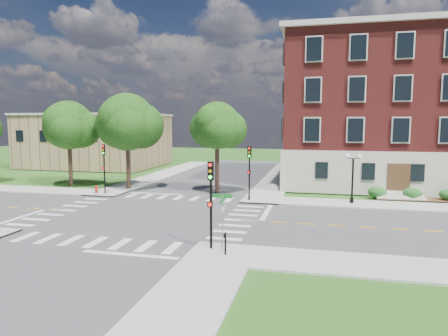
% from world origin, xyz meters
% --- Properties ---
extents(ground, '(160.00, 160.00, 0.00)m').
position_xyz_m(ground, '(0.00, 0.00, 0.00)').
color(ground, '#285919').
rests_on(ground, ground).
extents(road_ew, '(90.00, 12.00, 0.01)m').
position_xyz_m(road_ew, '(0.00, 0.00, 0.01)').
color(road_ew, '#3D3D3F').
rests_on(road_ew, ground).
extents(road_ns, '(12.00, 90.00, 0.01)m').
position_xyz_m(road_ns, '(0.00, 0.00, 0.01)').
color(road_ns, '#3D3D3F').
rests_on(road_ns, ground).
extents(sidewalk_ne, '(34.00, 34.00, 0.12)m').
position_xyz_m(sidewalk_ne, '(15.38, 15.38, 0.06)').
color(sidewalk_ne, '#9E9B93').
rests_on(sidewalk_ne, ground).
extents(sidewalk_nw, '(34.00, 34.00, 0.12)m').
position_xyz_m(sidewalk_nw, '(-15.38, 15.38, 0.06)').
color(sidewalk_nw, '#9E9B93').
rests_on(sidewalk_nw, ground).
extents(crosswalk_east, '(2.20, 10.20, 0.02)m').
position_xyz_m(crosswalk_east, '(7.20, 0.00, 0.00)').
color(crosswalk_east, silver).
rests_on(crosswalk_east, ground).
extents(stop_bar_east, '(0.40, 5.50, 0.00)m').
position_xyz_m(stop_bar_east, '(8.80, 3.00, 0.00)').
color(stop_bar_east, silver).
rests_on(stop_bar_east, ground).
extents(main_building, '(30.60, 22.40, 16.50)m').
position_xyz_m(main_building, '(24.00, 21.99, 8.34)').
color(main_building, '#B3AD9E').
rests_on(main_building, ground).
extents(secondary_building, '(20.40, 15.40, 8.30)m').
position_xyz_m(secondary_building, '(-22.00, 30.00, 4.28)').
color(secondary_building, '#977453').
rests_on(secondary_building, ground).
extents(tree_b, '(5.32, 5.32, 9.29)m').
position_xyz_m(tree_b, '(-13.96, 11.03, 6.73)').
color(tree_b, black).
rests_on(tree_b, ground).
extents(tree_c, '(5.98, 5.98, 9.95)m').
position_xyz_m(tree_c, '(-6.79, 10.62, 7.06)').
color(tree_c, black).
rests_on(tree_c, ground).
extents(tree_d, '(4.65, 4.65, 8.95)m').
position_xyz_m(tree_d, '(2.89, 10.55, 6.71)').
color(tree_d, black).
rests_on(tree_d, ground).
extents(traffic_signal_se, '(0.34, 0.38, 4.80)m').
position_xyz_m(traffic_signal_se, '(7.01, -7.09, 3.19)').
color(traffic_signal_se, black).
rests_on(traffic_signal_se, ground).
extents(traffic_signal_ne, '(0.38, 0.46, 4.80)m').
position_xyz_m(traffic_signal_ne, '(6.71, 7.08, 3.19)').
color(traffic_signal_ne, black).
rests_on(traffic_signal_ne, ground).
extents(traffic_signal_nw, '(0.38, 0.46, 4.80)m').
position_xyz_m(traffic_signal_nw, '(-7.62, 7.20, 3.19)').
color(traffic_signal_nw, black).
rests_on(traffic_signal_nw, ground).
extents(twin_lamp_west, '(1.36, 0.36, 4.23)m').
position_xyz_m(twin_lamp_west, '(15.55, 7.86, 2.52)').
color(twin_lamp_west, black).
rests_on(twin_lamp_west, ground).
extents(street_sign_pole, '(1.10, 1.10, 3.10)m').
position_xyz_m(street_sign_pole, '(7.72, -7.34, 2.31)').
color(street_sign_pole, gray).
rests_on(street_sign_pole, ground).
extents(push_button_post, '(0.14, 0.21, 1.20)m').
position_xyz_m(push_button_post, '(8.02, -7.97, 0.80)').
color(push_button_post, black).
rests_on(push_button_post, ground).
extents(fire_hydrant, '(0.35, 0.35, 0.75)m').
position_xyz_m(fire_hydrant, '(-8.62, 7.30, 0.46)').
color(fire_hydrant, '#B0150D').
rests_on(fire_hydrant, ground).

